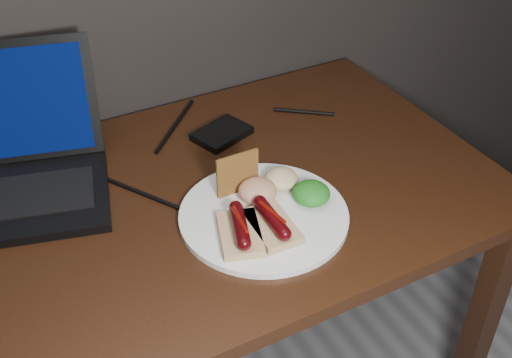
{
  "coord_description": "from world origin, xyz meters",
  "views": [
    {
      "loc": [
        -0.24,
        0.49,
        1.52
      ],
      "look_at": [
        0.2,
        1.3,
        0.82
      ],
      "focal_mm": 45.0,
      "sensor_mm": 36.0,
      "label": 1
    }
  ],
  "objects": [
    {
      "name": "crispbread",
      "position": [
        0.18,
        1.35,
        0.8
      ],
      "size": [
        0.09,
        0.01,
        0.08
      ],
      "primitive_type": "cube",
      "color": "#975C29",
      "rests_on": "plate"
    },
    {
      "name": "hard_drive",
      "position": [
        0.25,
        1.55,
        0.76
      ],
      "size": [
        0.14,
        0.12,
        0.02
      ],
      "primitive_type": "cube",
      "rotation": [
        0.0,
        0.0,
        0.34
      ],
      "color": "black",
      "rests_on": "desk"
    },
    {
      "name": "coleslaw_mound",
      "position": [
        0.26,
        1.32,
        0.78
      ],
      "size": [
        0.06,
        0.06,
        0.04
      ],
      "primitive_type": "ellipsoid",
      "color": "beige",
      "rests_on": "plate"
    },
    {
      "name": "bread_sausage_left",
      "position": [
        0.13,
        1.23,
        0.78
      ],
      "size": [
        0.1,
        0.13,
        0.04
      ],
      "color": "#E4C386",
      "rests_on": "plate"
    },
    {
      "name": "plate",
      "position": [
        0.2,
        1.27,
        0.76
      ],
      "size": [
        0.39,
        0.39,
        0.01
      ],
      "primitive_type": "cylinder",
      "rotation": [
        0.0,
        0.0,
        -0.3
      ],
      "color": "white",
      "rests_on": "desk"
    },
    {
      "name": "laptop",
      "position": [
        -0.19,
        1.58,
        0.81
      ],
      "size": [
        0.43,
        0.4,
        0.25
      ],
      "color": "black",
      "rests_on": "desk"
    },
    {
      "name": "desk",
      "position": [
        0.0,
        1.38,
        0.66
      ],
      "size": [
        1.4,
        0.7,
        0.75
      ],
      "color": "black",
      "rests_on": "ground"
    },
    {
      "name": "bread_sausage_center",
      "position": [
        0.19,
        1.22,
        0.78
      ],
      "size": [
        0.07,
        0.12,
        0.04
      ],
      "color": "#E4C386",
      "rests_on": "plate"
    },
    {
      "name": "salad_greens",
      "position": [
        0.29,
        1.25,
        0.78
      ],
      "size": [
        0.07,
        0.07,
        0.04
      ],
      "primitive_type": "ellipsoid",
      "color": "#165A12",
      "rests_on": "plate"
    },
    {
      "name": "salsa_mound",
      "position": [
        0.21,
        1.31,
        0.78
      ],
      "size": [
        0.07,
        0.07,
        0.04
      ],
      "primitive_type": "ellipsoid",
      "color": "maroon",
      "rests_on": "plate"
    },
    {
      "name": "desk_cables",
      "position": [
        0.04,
        1.53,
        0.75
      ],
      "size": [
        0.9,
        0.36,
        0.01
      ],
      "color": "black",
      "rests_on": "desk"
    }
  ]
}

